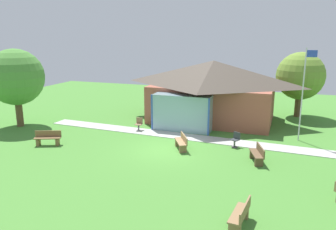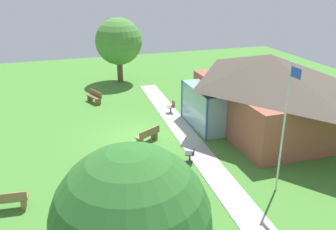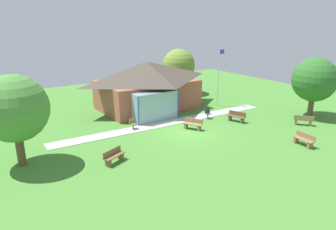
{
  "view_description": "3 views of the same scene",
  "coord_description": "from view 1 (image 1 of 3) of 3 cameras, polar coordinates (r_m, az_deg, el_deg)",
  "views": [
    {
      "loc": [
        6.1,
        -16.9,
        6.36
      ],
      "look_at": [
        -0.89,
        2.63,
        1.32
      ],
      "focal_mm": 35.97,
      "sensor_mm": 36.0,
      "label": 1
    },
    {
      "loc": [
        18.07,
        -4.2,
        8.62
      ],
      "look_at": [
        -0.16,
        1.75,
        1.09
      ],
      "focal_mm": 38.44,
      "sensor_mm": 36.0,
      "label": 2
    },
    {
      "loc": [
        -13.79,
        -17.61,
        8.35
      ],
      "look_at": [
        -0.82,
        1.41,
        1.15
      ],
      "focal_mm": 33.55,
      "sensor_mm": 36.0,
      "label": 3
    }
  ],
  "objects": [
    {
      "name": "tree_behind_pavilion_right",
      "position": [
        27.84,
        21.52,
        6.15
      ],
      "size": [
        3.64,
        3.64,
        5.02
      ],
      "color": "brown",
      "rests_on": "ground_plane"
    },
    {
      "name": "tree_west_hedge",
      "position": [
        25.33,
        -24.42,
        5.84
      ],
      "size": [
        3.84,
        3.84,
        5.39
      ],
      "color": "brown",
      "rests_on": "ground_plane"
    },
    {
      "name": "bench_mid_right",
      "position": [
        17.71,
        14.92,
        -6.5
      ],
      "size": [
        0.9,
        1.56,
        0.84
      ],
      "rotation": [
        0.0,
        0.0,
        1.9
      ],
      "color": "brown",
      "rests_on": "ground_plane"
    },
    {
      "name": "patio_chair_west",
      "position": [
        22.68,
        -4.96,
        -1.6
      ],
      "size": [
        0.47,
        0.47,
        0.86
      ],
      "rotation": [
        0.0,
        0.0,
        3.22
      ],
      "color": "#8C6B4C",
      "rests_on": "ground_plane"
    },
    {
      "name": "bench_front_right",
      "position": [
        12.07,
        12.21,
        -16.27
      ],
      "size": [
        0.59,
        1.54,
        0.84
      ],
      "rotation": [
        0.0,
        0.0,
        1.47
      ],
      "color": "olive",
      "rests_on": "ground_plane"
    },
    {
      "name": "ground_plane",
      "position": [
        19.06,
        -0.14,
        -5.84
      ],
      "size": [
        44.0,
        44.0,
        0.0
      ],
      "primitive_type": "plane",
      "color": "#478433"
    },
    {
      "name": "bench_mid_left",
      "position": [
        20.87,
        -19.68,
        -3.76
      ],
      "size": [
        1.55,
        0.99,
        0.84
      ],
      "rotation": [
        0.0,
        0.0,
        3.54
      ],
      "color": "brown",
      "rests_on": "ground_plane"
    },
    {
      "name": "flagpole",
      "position": [
        21.45,
        21.96,
        3.87
      ],
      "size": [
        0.64,
        0.08,
        5.59
      ],
      "color": "silver",
      "rests_on": "ground_plane"
    },
    {
      "name": "patio_chair_lawn_spare",
      "position": [
        19.73,
        11.33,
        -4.16
      ],
      "size": [
        0.58,
        0.58,
        0.86
      ],
      "rotation": [
        0.0,
        0.0,
        2.71
      ],
      "color": "#33383D",
      "rests_on": "ground_plane"
    },
    {
      "name": "bench_rear_near_path",
      "position": [
        18.97,
        2.32,
        -4.67
      ],
      "size": [
        1.12,
        1.52,
        0.84
      ],
      "rotation": [
        0.0,
        0.0,
        2.09
      ],
      "color": "olive",
      "rests_on": "ground_plane"
    },
    {
      "name": "pavilion",
      "position": [
        25.1,
        7.41,
        4.27
      ],
      "size": [
        9.63,
        7.5,
        4.45
      ],
      "color": "#A35642",
      "rests_on": "ground_plane"
    },
    {
      "name": "footpath",
      "position": [
        21.41,
        2.24,
        -3.6
      ],
      "size": [
        19.34,
        2.19,
        0.03
      ],
      "primitive_type": "cube",
      "rotation": [
        0.0,
        0.0,
        -0.05
      ],
      "color": "#ADADA8",
      "rests_on": "ground_plane"
    }
  ]
}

